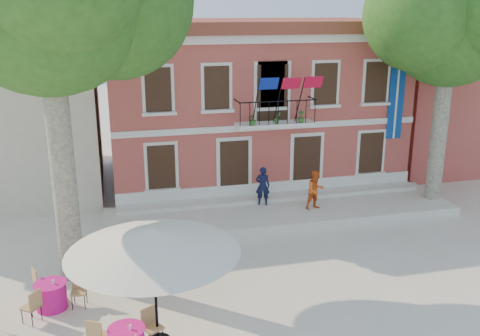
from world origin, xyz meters
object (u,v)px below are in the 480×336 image
Objects in this scene: patio_umbrella at (153,241)px; cafe_table_0 at (51,294)px; pedestrian_orange at (316,190)px; pedestrian_navy at (263,186)px; plane_tree_east at (451,22)px.

cafe_table_0 is (-2.70, 2.33, -2.34)m from patio_umbrella.
pedestrian_orange reaches higher than cafe_table_0.
pedestrian_navy reaches higher than cafe_table_0.
plane_tree_east is at bearing -168.59° from pedestrian_navy.
patio_umbrella reaches higher than pedestrian_navy.
pedestrian_navy is at bearing 57.79° from patio_umbrella.
pedestrian_navy is 1.02× the size of pedestrian_orange.
cafe_table_0 is (-14.98, -4.77, -7.08)m from plane_tree_east.
patio_umbrella reaches higher than cafe_table_0.
plane_tree_east is 6.36× the size of pedestrian_navy.
plane_tree_east is 9.70m from pedestrian_navy.
pedestrian_navy reaches higher than pedestrian_orange.
cafe_table_0 is at bearing -162.35° from plane_tree_east.
pedestrian_orange is at bearing -179.58° from plane_tree_east.
patio_umbrella is 9.62m from pedestrian_navy.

